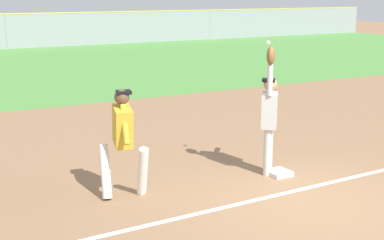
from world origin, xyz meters
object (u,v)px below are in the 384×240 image
object	(u,v)px
first_base	(279,173)
runner	(123,136)
baseball	(268,43)
parked_car_tan	(75,31)
fielder	(269,112)

from	to	relation	value
first_base	runner	bearing A→B (deg)	173.82
first_base	baseball	world-z (taller)	baseball
baseball	parked_car_tan	world-z (taller)	baseball
fielder	parked_car_tan	xyz separation A→B (m)	(4.53, 27.12, -0.45)
first_base	baseball	distance (m)	2.29
runner	baseball	bearing A→B (deg)	11.24
fielder	baseball	bearing A→B (deg)	-46.02
first_base	baseball	bearing A→B (deg)	118.76
fielder	runner	distance (m)	2.66
fielder	first_base	bearing A→B (deg)	167.50
runner	parked_car_tan	world-z (taller)	runner
baseball	parked_car_tan	distance (m)	27.45
first_base	parked_car_tan	size ratio (longest dim) A/B	0.08
fielder	runner	bearing A→B (deg)	35.48
parked_car_tan	first_base	bearing A→B (deg)	-95.34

